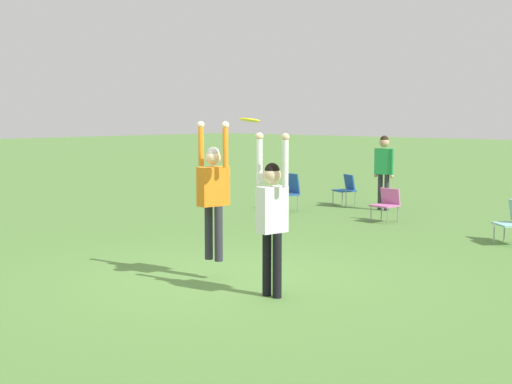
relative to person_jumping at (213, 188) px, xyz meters
name	(u,v)px	position (x,y,z in m)	size (l,w,h in m)	color
ground_plane	(222,280)	(0.16, 0.01, -1.33)	(120.00, 120.00, 0.00)	#56843D
person_jumping	(213,188)	(0.00, 0.00, 0.00)	(0.60, 0.48, 2.01)	#2D2D38
person_defending	(272,211)	(1.31, -0.21, -0.19)	(0.54, 0.42, 2.14)	black
frisbee	(250,120)	(0.83, -0.12, 0.97)	(0.28, 0.28, 0.06)	yellow
camping_chair_0	(288,190)	(-3.87, 6.32, -0.79)	(0.60, 0.64, 0.94)	gray
camping_chair_2	(346,187)	(-3.45, 8.19, -0.84)	(0.66, 0.71, 0.82)	gray
camping_chair_4	(387,202)	(-1.14, 6.48, -0.89)	(0.54, 0.58, 0.74)	gray
person_spectator_near	(384,165)	(-2.26, 8.10, -0.19)	(0.57, 0.33, 1.86)	#2D2D38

